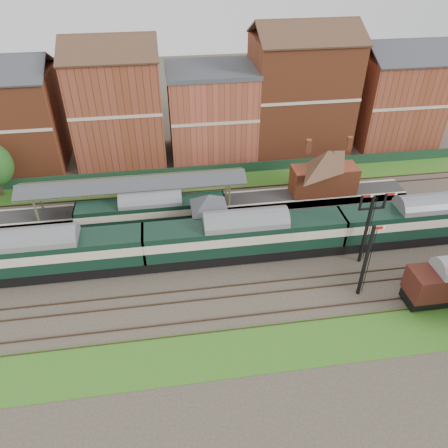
{
  "coord_description": "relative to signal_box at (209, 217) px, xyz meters",
  "views": [
    {
      "loc": [
        -7.08,
        -34.81,
        29.74
      ],
      "look_at": [
        -1.6,
        2.0,
        3.0
      ],
      "focal_mm": 35.0,
      "sensor_mm": 36.0,
      "label": 1
    }
  ],
  "objects": [
    {
      "name": "ground",
      "position": [
        3.0,
        -3.25,
        -3.19
      ],
      "size": [
        160.0,
        160.0,
        0.0
      ],
      "primitive_type": "plane",
      "color": "#473D33",
      "rests_on": "ground"
    },
    {
      "name": "grass_back",
      "position": [
        3.0,
        12.75,
        -3.16
      ],
      "size": [
        90.0,
        4.5,
        0.06
      ],
      "primitive_type": "cube",
      "color": "#2D6619",
      "rests_on": "ground"
    },
    {
      "name": "grass_front",
      "position": [
        3.0,
        -15.25,
        -3.16
      ],
      "size": [
        90.0,
        5.0,
        0.06
      ],
      "primitive_type": "cube",
      "color": "#2D6619",
      "rests_on": "ground"
    },
    {
      "name": "fence",
      "position": [
        3.0,
        14.75,
        -2.44
      ],
      "size": [
        90.0,
        0.12,
        1.5
      ],
      "primitive_type": "cube",
      "color": "#193823",
      "rests_on": "ground"
    },
    {
      "name": "platform",
      "position": [
        -2.0,
        6.5,
        -2.69
      ],
      "size": [
        55.0,
        3.4,
        1.0
      ],
      "primitive_type": "cube",
      "color": "#2D2D2D",
      "rests_on": "ground"
    },
    {
      "name": "signal_box",
      "position": [
        0.0,
        0.0,
        0.0
      ],
      "size": [
        5.4,
        5.4,
        6.0
      ],
      "color": "#647754",
      "rests_on": "ground"
    },
    {
      "name": "brick_hut",
      "position": [
        8.0,
        0.0,
        -2.0
      ],
      "size": [
        3.2,
        2.64,
        2.94
      ],
      "color": "brown",
      "rests_on": "ground"
    },
    {
      "name": "station_building",
      "position": [
        15.0,
        6.5,
        0.76
      ],
      "size": [
        8.1,
        8.1,
        5.9
      ],
      "color": "#994727",
      "rests_on": "platform"
    },
    {
      "name": "canopy",
      "position": [
        -8.0,
        6.5,
        1.39
      ],
      "size": [
        26.0,
        3.89,
        4.08
      ],
      "color": "brown",
      "rests_on": "platform"
    },
    {
      "name": "semaphore_bracket",
      "position": [
        15.04,
        -5.75,
        1.44
      ],
      "size": [
        3.6,
        0.25,
        8.18
      ],
      "color": "black",
      "rests_on": "ground"
    },
    {
      "name": "semaphore_siding",
      "position": [
        13.02,
        -10.25,
        0.96
      ],
      "size": [
        1.23,
        0.25,
        8.0
      ],
      "color": "black",
      "rests_on": "ground"
    },
    {
      "name": "town_backdrop",
      "position": [
        2.82,
        21.75,
        3.81
      ],
      "size": [
        69.0,
        10.0,
        16.0
      ],
      "color": "#994727",
      "rests_on": "ground"
    },
    {
      "name": "dmu_train",
      "position": [
        3.27,
        -3.25,
        -0.46
      ],
      "size": [
        61.35,
        3.22,
        4.71
      ],
      "color": "black",
      "rests_on": "ground"
    },
    {
      "name": "platform_railcar",
      "position": [
        -6.15,
        3.25,
        -0.94
      ],
      "size": [
        16.61,
        2.62,
        3.83
      ],
      "color": "black",
      "rests_on": "ground"
    },
    {
      "name": "goods_van_a",
      "position": [
        19.95,
        -12.25,
        -0.97
      ],
      "size": [
        6.47,
        2.81,
        3.93
      ],
      "color": "black",
      "rests_on": "ground"
    }
  ]
}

